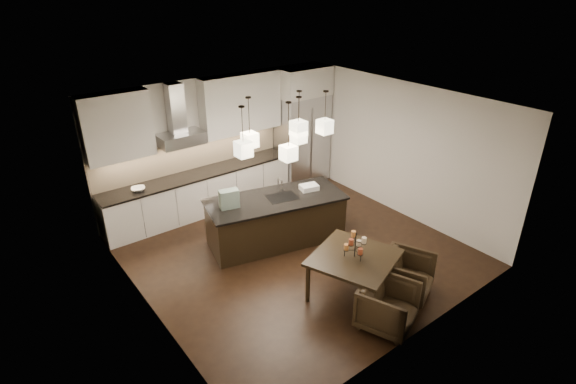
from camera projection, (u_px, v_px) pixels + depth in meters
floor at (294, 251)px, 8.41m from camera, size 5.50×5.50×0.02m
ceiling at (296, 103)px, 7.17m from camera, size 5.50×5.50×0.02m
wall_back at (216, 141)px, 9.76m from camera, size 5.50×0.02×2.80m
wall_front at (427, 254)px, 5.83m from camera, size 5.50×0.02×2.80m
wall_left at (141, 234)px, 6.28m from camera, size 0.02×5.50×2.80m
wall_right at (399, 149)px, 9.31m from camera, size 0.02×5.50×2.80m
refrigerator at (302, 140)px, 10.78m from camera, size 1.20×0.72×2.15m
fridge_panel at (303, 81)px, 10.17m from camera, size 1.26×0.72×0.65m
lower_cabinets at (201, 193)px, 9.60m from camera, size 4.21×0.62×0.88m
countertop at (200, 174)px, 9.40m from camera, size 4.21×0.66×0.04m
backsplash at (192, 155)px, 9.47m from camera, size 4.21×0.02×0.63m
upper_cab_left at (117, 127)px, 8.13m from camera, size 1.25×0.35×1.25m
upper_cab_right at (241, 103)px, 9.58m from camera, size 1.85×0.35×1.25m
hood_canopy at (181, 139)px, 8.91m from camera, size 0.90×0.52×0.24m
hood_chimney at (176, 108)px, 8.73m from camera, size 0.30×0.28×0.96m
fruit_bowl at (138, 189)px, 8.61m from camera, size 0.32×0.32×0.06m
island_body at (276, 221)px, 8.55m from camera, size 2.66×1.56×0.88m
island_top at (275, 199)px, 8.35m from camera, size 2.76×1.66×0.04m
faucet at (278, 186)px, 8.37m from camera, size 0.15×0.26×0.38m
tote_bag at (229, 199)px, 7.94m from camera, size 0.37×0.26×0.34m
food_container at (309, 187)px, 8.64m from camera, size 0.39×0.31×0.10m
dining_table at (353, 275)px, 7.12m from camera, size 1.56×1.56×0.73m
candelabra at (355, 245)px, 6.87m from camera, size 0.45×0.45×0.43m
candle_a at (359, 243)px, 6.99m from camera, size 0.09×0.09×0.10m
candle_b at (346, 247)px, 6.89m from camera, size 0.09×0.09×0.10m
candle_c at (360, 251)px, 6.78m from camera, size 0.09×0.09×0.10m
candle_d at (353, 234)px, 6.94m from camera, size 0.09×0.09×0.10m
candle_e at (351, 242)px, 6.73m from camera, size 0.09×0.09×0.10m
candle_f at (364, 240)px, 6.78m from camera, size 0.09×0.09×0.10m
armchair_left at (388, 306)px, 6.49m from camera, size 0.98×0.99×0.70m
armchair_right at (407, 275)px, 7.15m from camera, size 0.99×1.00×0.70m
pendant_a at (243, 149)px, 7.38m from camera, size 0.24×0.24×0.26m
pendant_b at (250, 140)px, 7.92m from camera, size 0.24×0.24×0.26m
pendant_c at (299, 128)px, 7.85m from camera, size 0.24×0.24×0.26m
pendant_d at (299, 136)px, 8.36m from camera, size 0.24×0.24×0.26m
pendant_e at (325, 127)px, 8.27m from camera, size 0.24×0.24×0.26m
pendant_f at (288, 153)px, 7.68m from camera, size 0.24×0.24×0.26m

